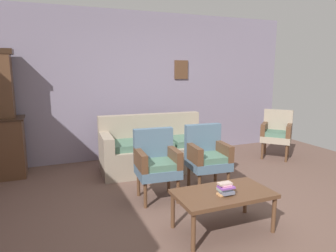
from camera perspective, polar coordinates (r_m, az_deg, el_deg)
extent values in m
plane|color=brown|center=(3.75, 6.31, -15.75)|extent=(7.68, 7.68, 0.00)
cube|color=gray|center=(5.82, -5.91, 7.45)|extent=(6.40, 0.06, 2.70)
cube|color=brown|center=(6.08, 2.47, 10.45)|extent=(0.28, 0.02, 0.36)
cube|color=gray|center=(5.12, -2.33, -5.90)|extent=(1.82, 0.91, 0.42)
cube|color=gray|center=(5.31, -3.34, -0.31)|extent=(1.78, 0.27, 0.48)
cube|color=gray|center=(5.31, 6.03, -1.67)|extent=(0.21, 0.81, 0.24)
cube|color=gray|center=(4.88, -11.51, -2.93)|extent=(0.21, 0.81, 0.24)
cube|color=#4C705B|center=(5.18, 3.22, -2.74)|extent=(0.49, 0.59, 0.10)
cube|color=#4C705B|center=(5.01, -2.23, -3.17)|extent=(0.49, 0.59, 0.10)
cube|color=#4C705B|center=(4.90, -7.99, -3.60)|extent=(0.49, 0.59, 0.10)
cube|color=slate|center=(3.93, -1.95, -8.43)|extent=(0.55, 0.52, 0.12)
cube|color=#4C705B|center=(3.89, -1.88, -7.26)|extent=(0.47, 0.44, 0.10)
cube|color=slate|center=(4.03, -2.76, -3.64)|extent=(0.53, 0.14, 0.46)
cube|color=brown|center=(3.94, 1.12, -5.77)|extent=(0.12, 0.48, 0.22)
cube|color=brown|center=(3.83, -5.15, -6.32)|extent=(0.12, 0.48, 0.22)
cylinder|color=brown|center=(3.90, 1.89, -12.04)|extent=(0.04, 0.04, 0.32)
cylinder|color=brown|center=(3.79, -4.25, -12.76)|extent=(0.04, 0.04, 0.32)
cylinder|color=brown|center=(4.24, 0.12, -10.17)|extent=(0.04, 0.04, 0.32)
cylinder|color=brown|center=(4.13, -5.52, -10.75)|extent=(0.04, 0.04, 0.32)
cube|color=slate|center=(4.25, 7.52, -7.04)|extent=(0.56, 0.52, 0.12)
cube|color=#4C705B|center=(4.21, 7.67, -5.95)|extent=(0.47, 0.44, 0.10)
cube|color=slate|center=(4.35, 6.50, -2.65)|extent=(0.53, 0.14, 0.46)
cube|color=brown|center=(4.30, 10.24, -4.56)|extent=(0.12, 0.48, 0.22)
cube|color=brown|center=(4.12, 4.79, -5.10)|extent=(0.12, 0.48, 0.22)
cylinder|color=brown|center=(4.26, 11.15, -10.27)|extent=(0.04, 0.04, 0.32)
cylinder|color=brown|center=(4.08, 5.87, -11.05)|extent=(0.04, 0.04, 0.32)
cylinder|color=brown|center=(4.57, 8.85, -8.71)|extent=(0.04, 0.04, 0.32)
cylinder|color=brown|center=(4.41, 3.88, -9.35)|extent=(0.04, 0.04, 0.32)
cube|color=gray|center=(6.09, 19.50, -2.19)|extent=(0.71, 0.71, 0.12)
cube|color=#4C705B|center=(6.05, 19.53, -1.40)|extent=(0.60, 0.60, 0.10)
cube|color=gray|center=(6.23, 19.84, 0.79)|extent=(0.43, 0.45, 0.46)
cube|color=brown|center=(6.04, 21.67, -0.78)|extent=(0.41, 0.39, 0.22)
cube|color=brown|center=(6.08, 17.54, -0.46)|extent=(0.41, 0.39, 0.22)
cylinder|color=brown|center=(5.94, 21.20, -4.79)|extent=(0.04, 0.04, 0.32)
cylinder|color=brown|center=(5.98, 17.18, -4.45)|extent=(0.04, 0.04, 0.32)
cylinder|color=brown|center=(6.31, 21.44, -3.94)|extent=(0.04, 0.04, 0.32)
cylinder|color=brown|center=(6.34, 17.66, -3.63)|extent=(0.04, 0.04, 0.32)
cube|color=brown|center=(3.26, 10.26, -12.33)|extent=(1.00, 0.56, 0.04)
cylinder|color=brown|center=(3.34, 0.90, -15.51)|extent=(0.04, 0.04, 0.38)
cylinder|color=brown|center=(3.77, 14.23, -12.74)|extent=(0.04, 0.04, 0.38)
cylinder|color=brown|center=(2.96, 4.75, -19.25)|extent=(0.04, 0.04, 0.38)
cylinder|color=brown|center=(3.43, 19.13, -15.42)|extent=(0.04, 0.04, 0.38)
cube|color=tan|center=(3.19, 10.46, -12.34)|extent=(0.14, 0.08, 0.02)
cube|color=slate|center=(3.18, 10.93, -12.00)|extent=(0.13, 0.11, 0.03)
cube|color=#889B97|center=(3.17, 10.45, -11.47)|extent=(0.14, 0.08, 0.03)
cube|color=purple|center=(3.15, 10.79, -11.14)|extent=(0.15, 0.11, 0.02)
cube|color=pink|center=(3.15, 10.62, -10.81)|extent=(0.10, 0.11, 0.02)
cube|color=#BDA396|center=(3.15, 10.56, -10.49)|extent=(0.14, 0.08, 0.02)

